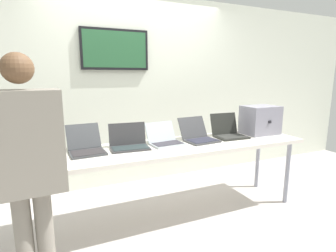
% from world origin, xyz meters
% --- Properties ---
extents(ground, '(8.00, 8.00, 0.04)m').
position_xyz_m(ground, '(0.00, 0.00, -0.02)').
color(ground, '#B7AEAC').
extents(back_wall, '(8.00, 0.11, 2.58)m').
position_xyz_m(back_wall, '(-0.01, 1.13, 1.30)').
color(back_wall, silver).
rests_on(back_wall, ground).
extents(workbench, '(3.01, 0.70, 0.80)m').
position_xyz_m(workbench, '(0.00, 0.00, 0.75)').
color(workbench, silver).
rests_on(workbench, ground).
extents(equipment_box, '(0.42, 0.32, 0.35)m').
position_xyz_m(equipment_box, '(1.24, 0.08, 0.97)').
color(equipment_box, gray).
rests_on(equipment_box, workbench).
extents(laptop_station_0, '(0.39, 0.32, 0.23)m').
position_xyz_m(laptop_station_0, '(-1.24, 0.08, 0.85)').
color(laptop_station_0, black).
rests_on(laptop_station_0, workbench).
extents(laptop_station_1, '(0.34, 0.41, 0.24)m').
position_xyz_m(laptop_station_1, '(-0.84, 0.11, 0.86)').
color(laptop_station_1, '#3A3C3F').
rests_on(laptop_station_1, workbench).
extents(laptop_station_2, '(0.39, 0.30, 0.24)m').
position_xyz_m(laptop_station_2, '(-0.43, 0.08, 0.86)').
color(laptop_station_2, '#373638').
rests_on(laptop_station_2, workbench).
extents(laptop_station_3, '(0.36, 0.35, 0.22)m').
position_xyz_m(laptop_station_3, '(-0.04, 0.09, 0.85)').
color(laptop_station_3, '#ACB6BC').
rests_on(laptop_station_3, workbench).
extents(laptop_station_4, '(0.38, 0.41, 0.25)m').
position_xyz_m(laptop_station_4, '(0.36, 0.08, 0.86)').
color(laptop_station_4, '#3C3D3F').
rests_on(laptop_station_4, workbench).
extents(laptop_station_5, '(0.36, 0.35, 0.27)m').
position_xyz_m(laptop_station_5, '(0.78, 0.10, 0.86)').
color(laptop_station_5, '#262724').
rests_on(laptop_station_5, workbench).
extents(person, '(0.45, 0.60, 1.65)m').
position_xyz_m(person, '(-1.27, -0.62, 1.00)').
color(person, gray).
rests_on(person, ground).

